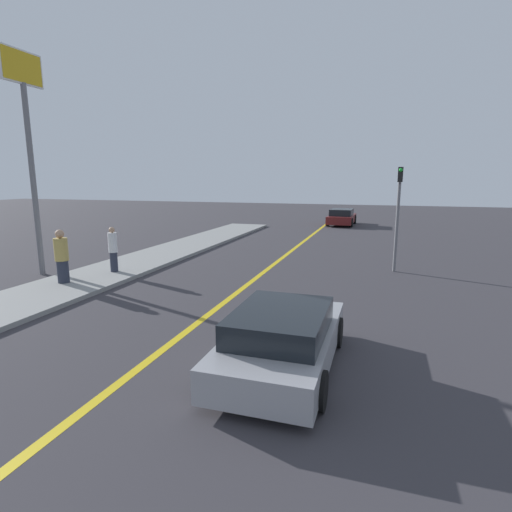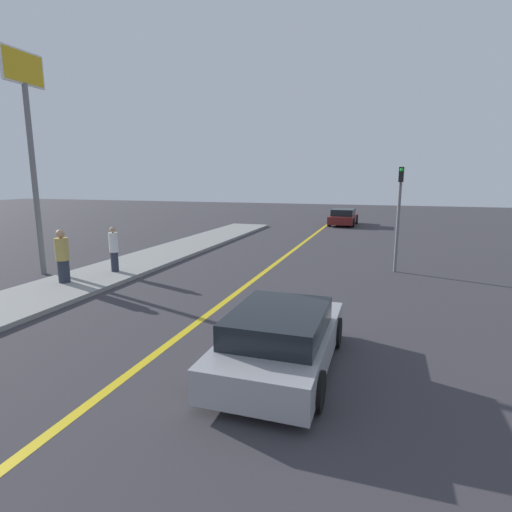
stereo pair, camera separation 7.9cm
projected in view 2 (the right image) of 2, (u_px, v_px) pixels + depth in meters
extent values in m
cube|color=gold|center=(278.00, 261.00, 17.59)|extent=(0.20, 60.00, 0.01)
cube|color=gray|center=(134.00, 264.00, 16.74)|extent=(2.83, 30.61, 0.14)
cube|color=#9E9EA3|center=(281.00, 344.00, 7.65)|extent=(1.88, 4.10, 0.58)
cube|color=black|center=(279.00, 322.00, 7.36)|extent=(1.65, 2.26, 0.46)
cylinder|color=black|center=(257.00, 323.00, 9.13)|extent=(0.22, 0.65, 0.64)
cylinder|color=black|center=(335.00, 332.00, 8.60)|extent=(0.22, 0.65, 0.64)
cylinder|color=black|center=(212.00, 374.00, 6.76)|extent=(0.22, 0.65, 0.64)
cylinder|color=black|center=(316.00, 391.00, 6.23)|extent=(0.22, 0.65, 0.64)
cube|color=maroon|center=(343.00, 219.00, 31.54)|extent=(1.97, 4.23, 0.59)
cube|color=black|center=(343.00, 212.00, 31.24)|extent=(1.70, 2.34, 0.50)
cylinder|color=black|center=(334.00, 219.00, 33.05)|extent=(0.24, 0.71, 0.70)
cylinder|color=black|center=(356.00, 219.00, 32.47)|extent=(0.24, 0.71, 0.70)
cylinder|color=black|center=(329.00, 222.00, 30.65)|extent=(0.24, 0.71, 0.70)
cylinder|color=black|center=(353.00, 223.00, 30.07)|extent=(0.24, 0.71, 0.70)
cylinder|color=#282D3D|center=(64.00, 271.00, 13.45)|extent=(0.37, 0.37, 0.76)
cylinder|color=tan|center=(62.00, 249.00, 13.30)|extent=(0.44, 0.44, 0.76)
sphere|color=tan|center=(60.00, 234.00, 13.21)|extent=(0.28, 0.28, 0.28)
cylinder|color=#282D3D|center=(115.00, 262.00, 15.05)|extent=(0.28, 0.28, 0.74)
cylinder|color=silver|center=(113.00, 242.00, 14.91)|extent=(0.32, 0.32, 0.74)
sphere|color=tan|center=(112.00, 230.00, 14.82)|extent=(0.21, 0.21, 0.21)
cylinder|color=slate|center=(398.00, 221.00, 15.27)|extent=(0.12, 0.12, 4.02)
cube|color=black|center=(401.00, 175.00, 14.78)|extent=(0.18, 0.18, 0.55)
sphere|color=green|center=(402.00, 170.00, 14.66)|extent=(0.14, 0.14, 0.14)
cylinder|color=slate|center=(35.00, 183.00, 14.64)|extent=(0.20, 0.20, 6.89)
cube|color=silver|center=(23.00, 67.00, 13.89)|extent=(0.08, 1.73, 1.15)
cube|color=gold|center=(23.00, 67.00, 13.89)|extent=(0.12, 1.61, 1.03)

